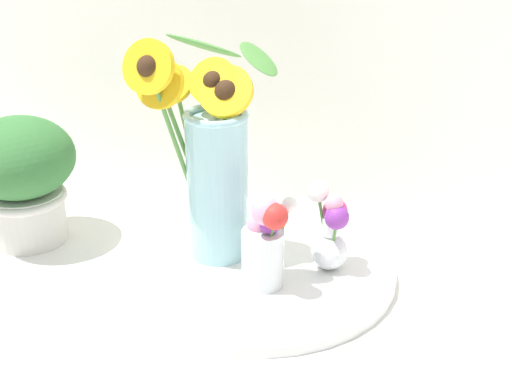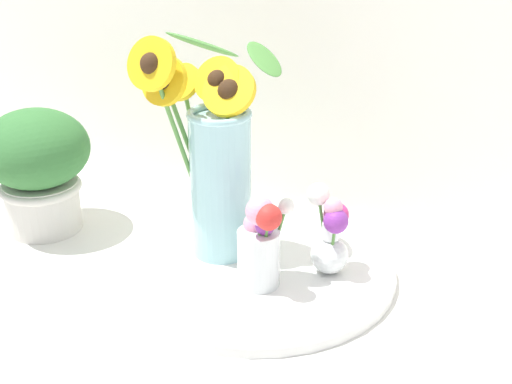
{
  "view_description": "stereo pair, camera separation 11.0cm",
  "coord_description": "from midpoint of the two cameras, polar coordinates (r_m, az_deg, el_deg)",
  "views": [
    {
      "loc": [
        0.34,
        -0.86,
        0.6
      ],
      "look_at": [
        0.01,
        0.1,
        0.15
      ],
      "focal_mm": 50.0,
      "sensor_mm": 36.0,
      "label": 1
    },
    {
      "loc": [
        0.44,
        -0.81,
        0.6
      ],
      "look_at": [
        0.01,
        0.1,
        0.15
      ],
      "focal_mm": 50.0,
      "sensor_mm": 36.0,
      "label": 2
    }
  ],
  "objects": [
    {
      "name": "ground_plane",
      "position": [
        1.1,
        -5.01,
        -8.93
      ],
      "size": [
        6.0,
        6.0,
        0.0
      ],
      "primitive_type": "plane",
      "color": "silver"
    },
    {
      "name": "serving_tray",
      "position": [
        1.17,
        -2.72,
        -6.28
      ],
      "size": [
        0.45,
        0.45,
        0.02
      ],
      "color": "white",
      "rests_on": "ground_plane"
    },
    {
      "name": "mason_jar_sunflowers",
      "position": [
        1.13,
        -6.28,
        2.12
      ],
      "size": [
        0.23,
        0.21,
        0.39
      ],
      "color": "#9ED1D6",
      "rests_on": "serving_tray"
    },
    {
      "name": "vase_small_center",
      "position": [
        1.07,
        -2.23,
        -4.14
      ],
      "size": [
        0.08,
        0.08,
        0.15
      ],
      "color": "white",
      "rests_on": "serving_tray"
    },
    {
      "name": "vase_bulb_right",
      "position": [
        1.13,
        3.2,
        -3.14
      ],
      "size": [
        0.07,
        0.07,
        0.15
      ],
      "color": "white",
      "rests_on": "serving_tray"
    },
    {
      "name": "potted_plant",
      "position": [
        1.3,
        -20.6,
        1.35
      ],
      "size": [
        0.19,
        0.19,
        0.23
      ],
      "color": "beige",
      "rests_on": "ground_plane"
    }
  ]
}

